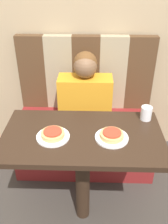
# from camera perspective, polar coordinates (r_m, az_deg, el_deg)

# --- Properties ---
(ground_plane) EXTENTS (12.00, 12.00, 0.00)m
(ground_plane) POSITION_cam_1_polar(r_m,az_deg,el_deg) (2.09, -0.28, -22.08)
(ground_plane) COLOR #38332D
(wall_back) EXTENTS (7.00, 0.05, 2.60)m
(wall_back) POSITION_cam_1_polar(r_m,az_deg,el_deg) (2.21, 0.56, 21.72)
(wall_back) COLOR tan
(wall_back) RESTS_ON ground_plane
(booth_seat) EXTENTS (1.20, 0.58, 0.47)m
(booth_seat) POSITION_cam_1_polar(r_m,az_deg,el_deg) (2.34, 0.23, -6.61)
(booth_seat) COLOR maroon
(booth_seat) RESTS_ON ground_plane
(booth_backrest) EXTENTS (1.20, 0.08, 0.67)m
(booth_backrest) POSITION_cam_1_polar(r_m,az_deg,el_deg) (2.26, 0.44, 8.82)
(booth_backrest) COLOR #4C331E
(booth_backrest) RESTS_ON booth_seat
(dining_table) EXTENTS (0.99, 0.55, 0.76)m
(dining_table) POSITION_cam_1_polar(r_m,az_deg,el_deg) (1.62, -0.34, -8.58)
(dining_table) COLOR black
(dining_table) RESTS_ON ground_plane
(person) EXTENTS (0.44, 0.22, 0.61)m
(person) POSITION_cam_1_polar(r_m,az_deg,el_deg) (2.06, 0.27, 4.87)
(person) COLOR orange
(person) RESTS_ON booth_seat
(plate_left) EXTENTS (0.20, 0.20, 0.01)m
(plate_left) POSITION_cam_1_polar(r_m,az_deg,el_deg) (1.52, -7.08, -5.60)
(plate_left) COLOR white
(plate_left) RESTS_ON dining_table
(plate_right) EXTENTS (0.20, 0.20, 0.01)m
(plate_right) POSITION_cam_1_polar(r_m,az_deg,el_deg) (1.51, 6.33, -5.86)
(plate_right) COLOR white
(plate_right) RESTS_ON dining_table
(pizza_left) EXTENTS (0.14, 0.14, 0.04)m
(pizza_left) POSITION_cam_1_polar(r_m,az_deg,el_deg) (1.51, -7.14, -4.91)
(pizza_left) COLOR tan
(pizza_left) RESTS_ON plate_left
(pizza_right) EXTENTS (0.14, 0.14, 0.04)m
(pizza_right) POSITION_cam_1_polar(r_m,az_deg,el_deg) (1.50, 6.38, -5.17)
(pizza_right) COLOR tan
(pizza_right) RESTS_ON plate_right
(drinking_cup) EXTENTS (0.07, 0.07, 0.09)m
(drinking_cup) POSITION_cam_1_polar(r_m,az_deg,el_deg) (1.71, 14.03, -0.26)
(drinking_cup) COLOR silver
(drinking_cup) RESTS_ON dining_table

